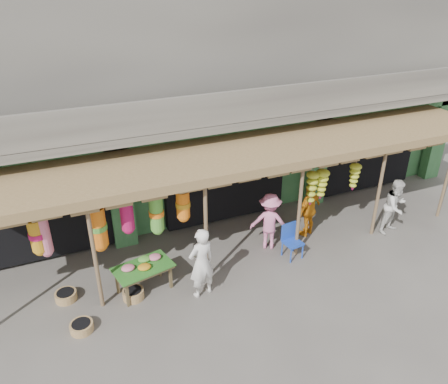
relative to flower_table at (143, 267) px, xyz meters
name	(u,v)px	position (x,y,z in m)	size (l,w,h in m)	color
ground	(258,258)	(2.99, 0.04, -0.64)	(80.00, 80.00, 0.00)	#514C47
building	(191,87)	(2.99, 4.91, 2.73)	(16.40, 6.80, 7.00)	gray
awning	(241,157)	(2.82, 0.84, 1.94)	(14.00, 2.70, 2.79)	brown
flower_table	(143,267)	(0.00, 0.00, 0.00)	(1.45, 1.04, 0.79)	brown
blue_chair	(291,239)	(3.82, -0.15, -0.12)	(0.49, 0.49, 0.92)	#1C42B6
basket_left	(66,296)	(-1.74, 0.36, -0.53)	(0.48, 0.48, 0.20)	olive
basket_mid	(82,327)	(-1.53, -0.76, -0.54)	(0.48, 0.48, 0.19)	olive
basket_right	(133,294)	(-0.32, -0.19, -0.52)	(0.49, 0.49, 0.22)	olive
person_front	(201,263)	(1.18, -0.67, 0.24)	(0.64, 0.42, 1.75)	white
person_right	(395,206)	(7.08, -0.27, 0.17)	(0.78, 0.61, 1.61)	silver
person_vendor	(309,209)	(4.79, 0.55, 0.16)	(0.93, 0.39, 1.59)	orange
person_shopper	(270,221)	(3.49, 0.42, 0.16)	(1.02, 0.59, 1.58)	pink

